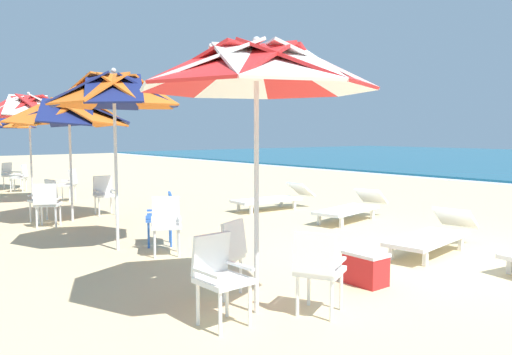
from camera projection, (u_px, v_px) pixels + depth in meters
name	position (u px, v px, depth m)	size (l,w,h in m)	color
ground_plane	(426.00, 258.00, 7.35)	(80.00, 80.00, 0.00)	beige
beach_umbrella_0	(256.00, 71.00, 4.89)	(2.38, 2.38, 2.77)	silver
plastic_chair_0	(219.00, 273.00, 4.77)	(0.49, 0.46, 0.87)	white
plastic_chair_1	(224.00, 253.00, 5.59)	(0.60, 0.58, 0.87)	white
plastic_chair_2	(318.00, 267.00, 4.99)	(0.59, 0.61, 0.87)	white
beach_umbrella_1	(114.00, 93.00, 7.63)	(2.05, 2.05, 2.82)	silver
plastic_chair_3	(166.00, 222.00, 7.56)	(0.61, 0.60, 0.87)	white
plastic_chair_4	(164.00, 215.00, 8.15)	(0.59, 0.61, 0.87)	blue
beach_umbrella_2	(69.00, 114.00, 10.23)	(2.59, 2.59, 2.58)	silver
plastic_chair_5	(104.00, 192.00, 11.26)	(0.52, 0.50, 0.87)	white
plastic_chair_6	(45.00, 198.00, 10.32)	(0.51, 0.54, 0.87)	white
plastic_chair_7	(47.00, 202.00, 9.70)	(0.62, 0.61, 0.87)	white
beach_umbrella_3	(29.00, 108.00, 12.92)	(2.34, 2.34, 2.89)	silver
plastic_chair_8	(68.00, 183.00, 13.38)	(0.63, 0.63, 0.87)	white
plastic_chair_9	(10.00, 174.00, 16.33)	(0.63, 0.62, 0.87)	white
plastic_chair_10	(20.00, 176.00, 15.60)	(0.61, 0.62, 0.87)	white
sun_lounger_1	(434.00, 234.00, 7.65)	(0.94, 2.21, 0.62)	white
sun_lounger_2	(352.00, 207.00, 10.45)	(1.03, 2.23, 0.62)	white
sun_lounger_3	(274.00, 198.00, 11.94)	(0.73, 2.17, 0.62)	white
cooler_box	(366.00, 268.00, 6.04)	(0.50, 0.34, 0.40)	red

